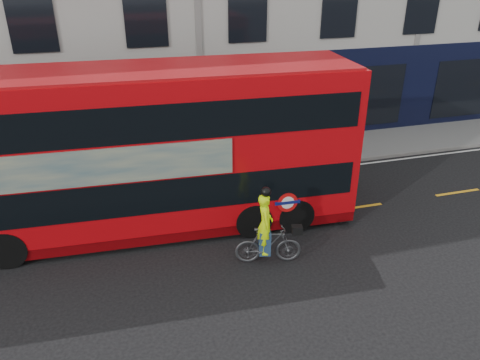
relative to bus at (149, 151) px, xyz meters
name	(u,v)px	position (x,y,z in m)	size (l,w,h in m)	color
ground	(259,250)	(2.71, -2.20, -2.55)	(120.00, 120.00, 0.00)	black
pavement	(210,162)	(2.71, 4.30, -2.49)	(60.00, 3.00, 0.12)	slate
kerb	(219,177)	(2.71, 2.80, -2.48)	(60.00, 0.12, 0.13)	slate
road_edge_line	(221,181)	(2.71, 2.50, -2.54)	(58.00, 0.10, 0.01)	silver
lane_dashes	(245,224)	(2.71, -0.70, -2.54)	(58.00, 0.12, 0.01)	gold
bus	(149,151)	(0.00, 0.00, 0.00)	(12.44, 3.43, 4.96)	#C0070D
cyclist	(267,238)	(2.75, -2.78, -1.77)	(1.90, 0.90, 2.33)	#424346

